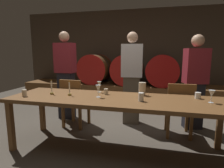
# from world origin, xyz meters

# --- Properties ---
(ground_plane) EXTENTS (8.66, 8.66, 0.00)m
(ground_plane) POSITION_xyz_m (0.00, 0.00, 0.00)
(ground_plane) COLOR #4C443A
(back_wall) EXTENTS (6.66, 0.24, 2.56)m
(back_wall) POSITION_xyz_m (0.00, 3.15, 1.28)
(back_wall) COLOR #473A2D
(back_wall) RESTS_ON ground
(barrel_shelf) EXTENTS (5.99, 0.90, 0.47)m
(barrel_shelf) POSITION_xyz_m (0.00, 2.60, 0.23)
(barrel_shelf) COLOR brown
(barrel_shelf) RESTS_ON ground
(wine_barrel_left) EXTENTS (0.83, 0.81, 0.83)m
(wine_barrel_left) POSITION_xyz_m (-0.95, 2.60, 0.87)
(wine_barrel_left) COLOR #513319
(wine_barrel_left) RESTS_ON barrel_shelf
(wine_barrel_center) EXTENTS (0.83, 0.81, 0.83)m
(wine_barrel_center) POSITION_xyz_m (-0.01, 2.60, 0.87)
(wine_barrel_center) COLOR #513319
(wine_barrel_center) RESTS_ON barrel_shelf
(wine_barrel_right) EXTENTS (0.83, 0.81, 0.83)m
(wine_barrel_right) POSITION_xyz_m (0.92, 2.60, 0.87)
(wine_barrel_right) COLOR #513319
(wine_barrel_right) RESTS_ON barrel_shelf
(dining_table) EXTENTS (2.93, 0.84, 0.74)m
(dining_table) POSITION_xyz_m (0.28, -0.14, 0.68)
(dining_table) COLOR brown
(dining_table) RESTS_ON ground
(chair_left) EXTENTS (0.43, 0.43, 0.88)m
(chair_left) POSITION_xyz_m (-0.63, 0.47, 0.49)
(chair_left) COLOR brown
(chair_left) RESTS_ON ground
(chair_right) EXTENTS (0.42, 0.42, 0.88)m
(chair_right) POSITION_xyz_m (1.16, 0.49, 0.49)
(chair_right) COLOR brown
(chair_right) RESTS_ON ground
(guest_left) EXTENTS (0.38, 0.24, 1.75)m
(guest_left) POSITION_xyz_m (-0.98, 0.88, 0.90)
(guest_left) COLOR black
(guest_left) RESTS_ON ground
(guest_center) EXTENTS (0.39, 0.26, 1.71)m
(guest_center) POSITION_xyz_m (0.34, 0.92, 0.87)
(guest_center) COLOR brown
(guest_center) RESTS_ON ground
(guest_right) EXTENTS (0.43, 0.33, 1.64)m
(guest_right) POSITION_xyz_m (1.44, 0.94, 0.84)
(guest_right) COLOR black
(guest_right) RESTS_ON ground
(candle_left) EXTENTS (0.05, 0.05, 0.22)m
(candle_left) POSITION_xyz_m (-0.68, -0.14, 0.80)
(candle_left) COLOR olive
(candle_left) RESTS_ON dining_table
(candle_right) EXTENTS (0.05, 0.05, 0.22)m
(candle_right) POSITION_xyz_m (-0.39, -0.15, 0.80)
(candle_right) COLOR olive
(candle_right) RESTS_ON dining_table
(pitcher) EXTENTS (0.10, 0.10, 0.18)m
(pitcher) POSITION_xyz_m (0.60, 0.12, 0.83)
(pitcher) COLOR beige
(pitcher) RESTS_ON dining_table
(wine_glass_far_left) EXTENTS (0.06, 0.06, 0.17)m
(wine_glass_far_left) POSITION_xyz_m (-0.05, 0.16, 0.86)
(wine_glass_far_left) COLOR silver
(wine_glass_far_left) RESTS_ON dining_table
(wine_glass_center_left) EXTENTS (0.07, 0.07, 0.17)m
(wine_glass_center_left) POSITION_xyz_m (0.04, -0.15, 0.86)
(wine_glass_center_left) COLOR white
(wine_glass_center_left) RESTS_ON dining_table
(wine_glass_center_right) EXTENTS (0.08, 0.08, 0.16)m
(wine_glass_center_right) POSITION_xyz_m (1.45, -0.10, 0.85)
(wine_glass_center_right) COLOR white
(wine_glass_center_right) RESTS_ON dining_table
(cup_far_left) EXTENTS (0.06, 0.06, 0.10)m
(cup_far_left) POSITION_xyz_m (-0.97, -0.36, 0.79)
(cup_far_left) COLOR beige
(cup_far_left) RESTS_ON dining_table
(cup_center_left) EXTENTS (0.06, 0.06, 0.08)m
(cup_center_left) POSITION_xyz_m (0.09, 0.04, 0.78)
(cup_center_left) COLOR beige
(cup_center_left) RESTS_ON dining_table
(cup_center_right) EXTENTS (0.07, 0.07, 0.11)m
(cup_center_right) POSITION_xyz_m (0.62, -0.23, 0.79)
(cup_center_right) COLOR white
(cup_center_right) RESTS_ON dining_table
(cup_far_right) EXTENTS (0.07, 0.07, 0.08)m
(cup_far_right) POSITION_xyz_m (1.34, 0.09, 0.78)
(cup_far_right) COLOR white
(cup_far_right) RESTS_ON dining_table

